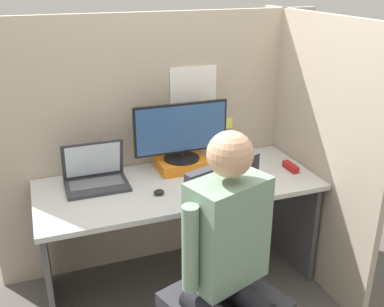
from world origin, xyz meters
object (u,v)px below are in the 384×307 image
Objects in this scene: laptop at (96,177)px; stapler at (291,167)px; carrot_toy at (225,188)px; person at (228,256)px; paper_box at (182,164)px; monitor at (181,132)px; office_chair at (224,274)px.

laptop is 1.20m from stapler.
person is at bearing -113.09° from carrot_toy.
stapler is at bearing -21.84° from paper_box.
carrot_toy is (0.68, -0.33, -0.03)m from laptop.
laptop is at bearing 154.41° from carrot_toy.
carrot_toy is at bearing -166.05° from stapler.
monitor is 0.56× the size of office_chair.
office_chair is 0.81× the size of person.
stapler is at bearing -22.05° from monitor.
stapler is 0.97m from office_chair.
paper_box reaches higher than carrot_toy.
office_chair is (-0.09, -0.87, -0.20)m from paper_box.
person reaches higher than stapler.
stapler is (0.64, -0.26, -0.01)m from paper_box.
paper_box is at bearing 84.14° from office_chair.
laptop is 1.05m from person.
paper_box is at bearing 5.92° from laptop.
office_chair is 0.27m from person.
person reaches higher than office_chair.
stapler is at bearing 44.56° from person.
stapler is 1.10m from person.
person reaches higher than carrot_toy.
office_chair is at bearing -95.84° from monitor.
laptop is at bearing -173.80° from monitor.
office_chair reaches higher than carrot_toy.
monitor is at bearing 6.20° from laptop.
laptop is 0.34× the size of office_chair.
laptop is (-0.55, -0.06, -0.20)m from monitor.
laptop reaches higher than carrot_toy.
paper_box is 1.04m from person.
paper_box is 0.51× the size of monitor.
carrot_toy is 0.70m from person.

